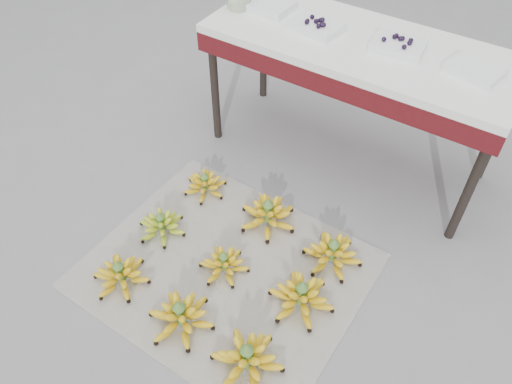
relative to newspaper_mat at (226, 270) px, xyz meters
The scene contains 16 objects.
ground 0.09m from the newspaper_mat, 39.13° to the left, with size 60.00×60.00×0.00m, color slate.
newspaper_mat is the anchor object (origin of this frame).
bunch_front_left 0.49m from the newspaper_mat, 139.12° to the right, with size 0.27×0.27×0.16m.
bunch_front_center 0.34m from the newspaper_mat, 89.12° to the right, with size 0.37×0.37×0.18m.
bunch_front_right 0.49m from the newspaper_mat, 44.01° to the right, with size 0.38×0.38×0.18m.
bunch_mid_left 0.41m from the newspaper_mat, behind, with size 0.28×0.28×0.15m.
bunch_mid_center 0.05m from the newspaper_mat, 142.81° to the right, with size 0.26×0.26×0.14m.
bunch_mid_right 0.40m from the newspaper_mat, ahead, with size 0.35×0.35×0.18m.
bunch_back_left 0.54m from the newspaper_mat, 137.02° to the left, with size 0.27×0.27×0.14m.
bunch_back_center 0.37m from the newspaper_mat, 88.26° to the left, with size 0.30×0.30×0.18m.
bunch_back_right 0.52m from the newspaper_mat, 39.07° to the left, with size 0.34×0.34×0.17m.
vendor_table 1.25m from the newspaper_mat, 84.41° to the left, with size 1.55×0.62×0.75m.
tray_far_left 1.40m from the newspaper_mat, 112.94° to the left, with size 0.27×0.20×0.04m.
tray_left 1.29m from the newspaper_mat, 97.50° to the left, with size 0.27×0.21×0.06m.
tray_right 1.34m from the newspaper_mat, 75.39° to the left, with size 0.26×0.20×0.06m.
tray_far_right 1.45m from the newspaper_mat, 58.71° to the left, with size 0.26×0.21×0.04m.
Camera 1 is at (0.80, -1.14, 1.98)m, focal length 35.00 mm.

